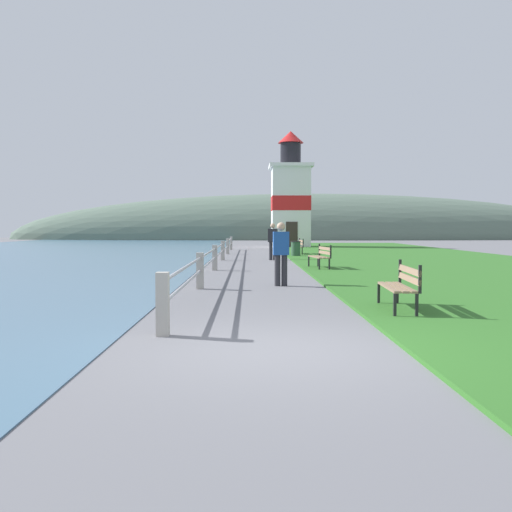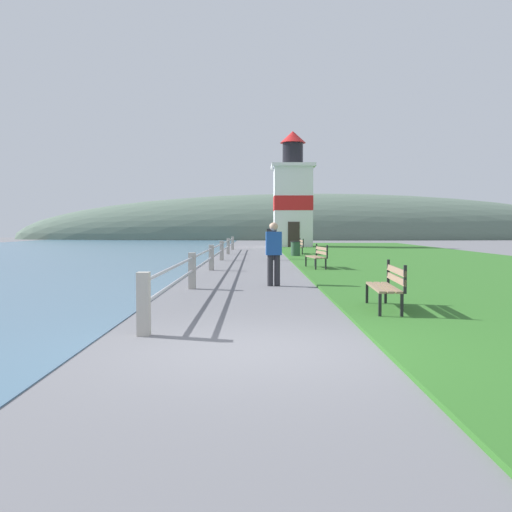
{
  "view_description": "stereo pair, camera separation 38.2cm",
  "coord_description": "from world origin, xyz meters",
  "px_view_note": "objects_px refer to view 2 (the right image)",
  "views": [
    {
      "loc": [
        -0.32,
        -7.26,
        1.59
      ],
      "look_at": [
        -0.01,
        18.08,
        0.3
      ],
      "focal_mm": 40.0,
      "sensor_mm": 36.0,
      "label": 1
    },
    {
      "loc": [
        0.06,
        -7.26,
        1.59
      ],
      "look_at": [
        -0.01,
        18.08,
        0.3
      ],
      "focal_mm": 40.0,
      "sensor_mm": 36.0,
      "label": 2
    }
  ],
  "objects_px": {
    "park_bench_far": "(301,245)",
    "trash_bin": "(297,249)",
    "park_bench_midway": "(319,255)",
    "person_strolling": "(273,240)",
    "park_bench_near": "(390,284)",
    "person_by_railing": "(275,252)",
    "lighthouse": "(294,199)"
  },
  "relations": [
    {
      "from": "person_strolling",
      "to": "park_bench_far",
      "type": "bearing_deg",
      "value": -4.91
    },
    {
      "from": "park_bench_midway",
      "to": "trash_bin",
      "type": "relative_size",
      "value": 2.07
    },
    {
      "from": "park_bench_midway",
      "to": "park_bench_far",
      "type": "distance_m",
      "value": 11.19
    },
    {
      "from": "park_bench_far",
      "to": "person_strolling",
      "type": "bearing_deg",
      "value": 70.43
    },
    {
      "from": "park_bench_near",
      "to": "park_bench_midway",
      "type": "relative_size",
      "value": 1.02
    },
    {
      "from": "park_bench_far",
      "to": "person_by_railing",
      "type": "xyz_separation_m",
      "value": [
        -1.98,
        -17.18,
        0.39
      ]
    },
    {
      "from": "park_bench_far",
      "to": "lighthouse",
      "type": "distance_m",
      "value": 13.18
    },
    {
      "from": "park_bench_far",
      "to": "trash_bin",
      "type": "distance_m",
      "value": 2.18
    },
    {
      "from": "park_bench_far",
      "to": "park_bench_midway",
      "type": "bearing_deg",
      "value": 88.17
    },
    {
      "from": "park_bench_midway",
      "to": "person_by_railing",
      "type": "bearing_deg",
      "value": 65.58
    },
    {
      "from": "park_bench_near",
      "to": "park_bench_midway",
      "type": "height_order",
      "value": "same"
    },
    {
      "from": "park_bench_far",
      "to": "person_strolling",
      "type": "height_order",
      "value": "person_strolling"
    },
    {
      "from": "person_by_railing",
      "to": "trash_bin",
      "type": "height_order",
      "value": "person_by_railing"
    },
    {
      "from": "person_by_railing",
      "to": "park_bench_midway",
      "type": "bearing_deg",
      "value": -20.46
    },
    {
      "from": "lighthouse",
      "to": "park_bench_near",
      "type": "bearing_deg",
      "value": -90.74
    },
    {
      "from": "park_bench_near",
      "to": "park_bench_far",
      "type": "bearing_deg",
      "value": -86.38
    },
    {
      "from": "park_bench_midway",
      "to": "person_strolling",
      "type": "xyz_separation_m",
      "value": [
        -1.56,
        6.1,
        0.42
      ]
    },
    {
      "from": "park_bench_near",
      "to": "lighthouse",
      "type": "height_order",
      "value": "lighthouse"
    },
    {
      "from": "park_bench_midway",
      "to": "park_bench_far",
      "type": "height_order",
      "value": "same"
    },
    {
      "from": "park_bench_near",
      "to": "trash_bin",
      "type": "height_order",
      "value": "park_bench_near"
    },
    {
      "from": "person_by_railing",
      "to": "person_strolling",
      "type": "bearing_deg",
      "value": -4.72
    },
    {
      "from": "lighthouse",
      "to": "trash_bin",
      "type": "xyz_separation_m",
      "value": [
        -0.8,
        -14.9,
        -3.4
      ]
    },
    {
      "from": "park_bench_midway",
      "to": "trash_bin",
      "type": "xyz_separation_m",
      "value": [
        -0.21,
        9.04,
        -0.11
      ]
    },
    {
      "from": "park_bench_far",
      "to": "trash_bin",
      "type": "height_order",
      "value": "park_bench_far"
    },
    {
      "from": "trash_bin",
      "to": "park_bench_near",
      "type": "bearing_deg",
      "value": -89.0
    },
    {
      "from": "lighthouse",
      "to": "person_strolling",
      "type": "relative_size",
      "value": 5.16
    },
    {
      "from": "park_bench_near",
      "to": "trash_bin",
      "type": "relative_size",
      "value": 2.11
    },
    {
      "from": "park_bench_midway",
      "to": "lighthouse",
      "type": "relative_size",
      "value": 0.19
    },
    {
      "from": "trash_bin",
      "to": "person_strolling",
      "type": "bearing_deg",
      "value": -114.59
    },
    {
      "from": "trash_bin",
      "to": "lighthouse",
      "type": "bearing_deg",
      "value": 86.94
    },
    {
      "from": "park_bench_midway",
      "to": "trash_bin",
      "type": "height_order",
      "value": "park_bench_midway"
    },
    {
      "from": "park_bench_near",
      "to": "person_strolling",
      "type": "xyz_separation_m",
      "value": [
        -1.7,
        16.86,
        0.42
      ]
    }
  ]
}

